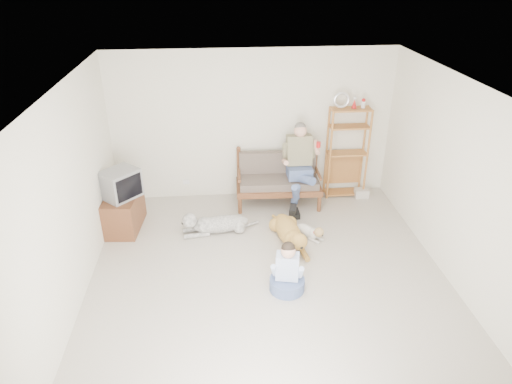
{
  "coord_description": "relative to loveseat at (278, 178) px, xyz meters",
  "views": [
    {
      "loc": [
        -0.65,
        -4.95,
        4.05
      ],
      "look_at": [
        -0.1,
        1.0,
        0.93
      ],
      "focal_mm": 32.0,
      "sensor_mm": 36.0,
      "label": 1
    }
  ],
  "objects": [
    {
      "name": "loveseat",
      "position": [
        0.0,
        0.0,
        0.0
      ],
      "size": [
        1.53,
        0.76,
        0.95
      ],
      "rotation": [
        0.0,
        0.0,
        -0.04
      ],
      "color": "brown",
      "rests_on": "ground"
    },
    {
      "name": "ceiling",
      "position": [
        -0.42,
        -2.35,
        2.21
      ],
      "size": [
        5.5,
        5.5,
        0.0
      ],
      "primitive_type": "plane",
      "rotation": [
        3.14,
        0.0,
        0.0
      ],
      "color": "silver",
      "rests_on": "ground"
    },
    {
      "name": "man",
      "position": [
        0.33,
        -0.24,
        0.22
      ],
      "size": [
        0.58,
        0.83,
        1.34
      ],
      "color": "slate",
      "rests_on": "loveseat"
    },
    {
      "name": "etagere",
      "position": [
        1.28,
        0.2,
        0.38
      ],
      "size": [
        0.75,
        0.33,
        1.98
      ],
      "color": "#B27938",
      "rests_on": "ground"
    },
    {
      "name": "wall_right",
      "position": [
        2.08,
        -2.35,
        0.86
      ],
      "size": [
        0.0,
        5.5,
        5.5
      ],
      "primitive_type": "plane",
      "rotation": [
        1.57,
        0.0,
        -1.57
      ],
      "color": "silver",
      "rests_on": "ground"
    },
    {
      "name": "wall_back",
      "position": [
        -0.42,
        0.4,
        0.86
      ],
      "size": [
        5.0,
        0.0,
        5.0
      ],
      "primitive_type": "plane",
      "rotation": [
        1.57,
        0.0,
        0.0
      ],
      "color": "silver",
      "rests_on": "ground"
    },
    {
      "name": "child",
      "position": [
        -0.2,
        -2.46,
        -0.21
      ],
      "size": [
        0.48,
        0.48,
        0.76
      ],
      "rotation": [
        0.0,
        0.0,
        -0.22
      ],
      "color": "slate",
      "rests_on": "ground"
    },
    {
      "name": "tv_stand",
      "position": [
        -2.64,
        -0.63,
        -0.19
      ],
      "size": [
        0.58,
        0.94,
        0.6
      ],
      "rotation": [
        0.0,
        0.0,
        -0.09
      ],
      "color": "brown",
      "rests_on": "ground"
    },
    {
      "name": "floor",
      "position": [
        -0.42,
        -2.35,
        -0.49
      ],
      "size": [
        5.5,
        5.5,
        0.0
      ],
      "primitive_type": "plane",
      "color": "beige",
      "rests_on": "ground"
    },
    {
      "name": "golden_retriever",
      "position": [
        0.02,
        -1.36,
        -0.31
      ],
      "size": [
        0.49,
        1.41,
        0.43
      ],
      "rotation": [
        0.0,
        0.0,
        0.14
      ],
      "color": "gold",
      "rests_on": "ground"
    },
    {
      "name": "wall_left",
      "position": [
        -2.92,
        -2.35,
        0.86
      ],
      "size": [
        0.0,
        5.5,
        5.5
      ],
      "primitive_type": "plane",
      "rotation": [
        1.57,
        0.0,
        1.57
      ],
      "color": "silver",
      "rests_on": "ground"
    },
    {
      "name": "book_stack",
      "position": [
        1.6,
        0.06,
        -0.4
      ],
      "size": [
        0.26,
        0.19,
        0.16
      ],
      "primitive_type": "cube",
      "rotation": [
        0.0,
        0.0,
        -0.04
      ],
      "color": "beige",
      "rests_on": "ground"
    },
    {
      "name": "wall_front",
      "position": [
        -0.42,
        -5.1,
        0.86
      ],
      "size": [
        5.0,
        0.0,
        5.0
      ],
      "primitive_type": "plane",
      "rotation": [
        -1.57,
        0.0,
        0.0
      ],
      "color": "silver",
      "rests_on": "ground"
    },
    {
      "name": "crt_tv",
      "position": [
        -2.61,
        -0.68,
        0.34
      ],
      "size": [
        0.7,
        0.7,
        0.46
      ],
      "rotation": [
        0.0,
        0.0,
        -0.75
      ],
      "color": "gray",
      "rests_on": "tv_stand"
    },
    {
      "name": "shaggy_dog",
      "position": [
        -1.17,
        -0.92,
        -0.32
      ],
      "size": [
        1.33,
        0.45,
        0.4
      ],
      "rotation": [
        0.0,
        0.0,
        -1.42
      ],
      "color": "white",
      "rests_on": "ground"
    },
    {
      "name": "terrier",
      "position": [
        0.38,
        -1.22,
        -0.38
      ],
      "size": [
        0.45,
        0.55,
        0.25
      ],
      "rotation": [
        0.0,
        0.0,
        0.63
      ],
      "color": "silver",
      "rests_on": "ground"
    },
    {
      "name": "wall_outlet",
      "position": [
        -1.67,
        0.39,
        -0.19
      ],
      "size": [
        0.12,
        0.02,
        0.08
      ],
      "primitive_type": "cube",
      "color": "silver",
      "rests_on": "ground"
    }
  ]
}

